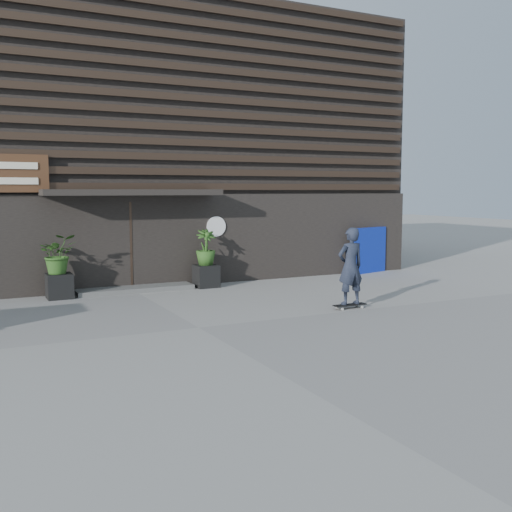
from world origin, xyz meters
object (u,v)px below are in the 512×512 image
planter_pot_left (59,286)px  blue_tarp (369,250)px  planter_pot_right (206,276)px  skateboarder (350,266)px

planter_pot_left → blue_tarp: (9.44, 0.30, 0.42)m
planter_pot_left → planter_pot_right: same height
planter_pot_right → skateboarder: (1.75, -4.17, 0.64)m
planter_pot_left → skateboarder: skateboarder is taller
planter_pot_left → blue_tarp: blue_tarp is taller
planter_pot_left → planter_pot_right: 3.80m
planter_pot_right → skateboarder: 4.57m
blue_tarp → skateboarder: 5.93m
planter_pot_left → blue_tarp: 9.45m
planter_pot_left → planter_pot_right: size_ratio=1.00×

